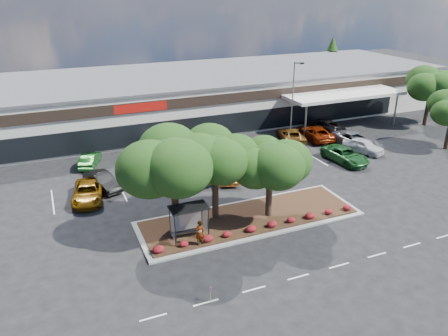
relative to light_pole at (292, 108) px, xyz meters
name	(u,v)px	position (x,y,z in m)	size (l,w,h in m)	color
ground	(297,239)	(-10.67, -18.92, -4.22)	(160.00, 160.00, 0.00)	black
retail_store	(169,97)	(-10.60, 14.99, -1.06)	(80.40, 25.20, 6.25)	silver
landscape_island	(250,218)	(-12.67, -14.92, -4.09)	(18.00, 6.00, 0.26)	#979792
lane_markings	(238,185)	(-10.81, -8.50, -4.21)	(33.12, 20.06, 0.01)	silver
shrub_row	(262,226)	(-12.67, -17.02, -3.71)	(17.00, 0.80, 0.50)	maroon
bus_shelter	(188,213)	(-18.17, -15.97, -1.91)	(2.75, 1.55, 2.59)	black
island_tree_west	(174,182)	(-18.67, -14.42, -0.01)	(7.20, 7.20, 7.89)	#173B0F
island_tree_mid	(215,174)	(-15.17, -13.72, -0.30)	(6.60, 6.60, 7.32)	#173B0F
island_tree_east	(270,178)	(-11.17, -15.22, -0.71)	(5.80, 5.80, 6.50)	#173B0F
tree_east_far	(429,97)	(20.33, -0.92, -0.41)	(6.40, 6.40, 7.62)	#173B0F
conifer_north_east	(331,61)	(23.33, 25.08, 0.28)	(3.96, 3.96, 9.00)	#173B0F
person_waiting	(200,233)	(-17.77, -17.22, -2.99)	(0.71, 0.46, 1.94)	#594C47
light_pole	(292,108)	(0.00, 0.00, 0.00)	(1.38, 0.88, 9.54)	#979792
survey_stake	(211,292)	(-19.16, -22.93, -3.54)	(0.08, 0.14, 1.05)	#98784F
car_0	(88,192)	(-24.21, -6.34, -3.47)	(2.50, 5.41, 1.50)	#693F05
car_1	(102,181)	(-22.70, -4.50, -3.45)	(1.63, 4.67, 1.54)	black
car_2	(202,173)	(-13.52, -6.19, -3.48)	(1.75, 4.35, 1.48)	navy
car_3	(228,171)	(-11.13, -6.82, -3.40)	(1.73, 4.98, 1.64)	brown
car_4	(249,159)	(-7.89, -4.92, -3.36)	(1.81, 5.19, 1.71)	maroon
car_6	(345,155)	(2.06, -7.71, -3.43)	(2.60, 5.65, 1.57)	#1D5623
car_7	(363,146)	(5.75, -6.14, -3.42)	(1.87, 4.66, 1.59)	white
car_8	(354,140)	(6.10, -4.10, -3.39)	(2.74, 5.93, 1.65)	slate
car_9	(90,160)	(-23.08, 1.65, -3.51)	(1.50, 4.31, 1.42)	#144A17
car_10	(152,147)	(-16.18, 2.70, -3.39)	(1.75, 5.02, 1.65)	#B5B5B5
car_11	(162,149)	(-15.22, 2.07, -3.56)	(1.85, 4.56, 1.32)	slate
car_12	(203,153)	(-11.55, -1.19, -3.44)	(1.64, 4.71, 1.55)	brown
car_13	(222,142)	(-8.38, 1.21, -3.46)	(1.78, 4.43, 1.51)	#205425
car_14	(291,135)	(0.24, 0.38, -3.43)	(2.61, 5.65, 1.57)	brown
car_15	(316,133)	(3.44, -0.19, -3.41)	(2.67, 5.79, 1.61)	maroon
car_16	(323,125)	(6.07, 2.04, -3.41)	(2.66, 5.78, 1.61)	black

